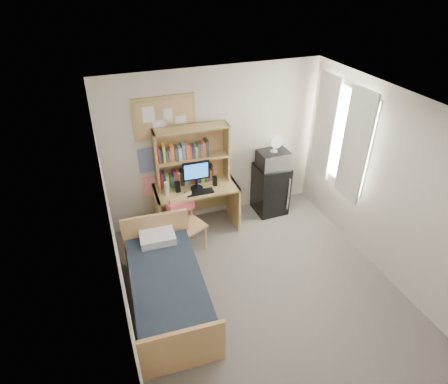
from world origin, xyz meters
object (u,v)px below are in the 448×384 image
object	(u,v)px
bulletin_board	(165,117)
desk_chair	(189,225)
monitor	(196,176)
speaker_left	(178,187)
mini_fridge	(270,189)
speaker_right	(215,181)
bed	(168,292)
desk_fan	(275,144)
microwave	(273,159)
desk	(197,208)

from	to	relation	value
bulletin_board	desk_chair	bearing A→B (deg)	-84.01
monitor	speaker_left	bearing A→B (deg)	-180.00
bulletin_board	speaker_left	size ratio (longest dim) A/B	5.39
desk_chair	mini_fridge	xyz separation A→B (m)	(1.64, 0.53, -0.01)
speaker_left	speaker_right	distance (m)	0.60
speaker_left	speaker_right	size ratio (longest dim) A/B	1.09
speaker_right	bed	bearing A→B (deg)	-126.67
desk_fan	bulletin_board	bearing A→B (deg)	169.88
desk_chair	speaker_left	xyz separation A→B (m)	(-0.05, 0.41, 0.46)
monitor	microwave	world-z (taller)	monitor
desk	speaker_right	world-z (taller)	speaker_right
microwave	bulletin_board	bearing A→B (deg)	169.88
mini_fridge	bed	xyz separation A→B (m)	(-2.22, -1.55, -0.20)
bulletin_board	bed	bearing A→B (deg)	-105.36
speaker_left	monitor	bearing A→B (deg)	0.00
desk	desk_fan	size ratio (longest dim) A/B	4.60
desk_chair	speaker_left	world-z (taller)	speaker_left
speaker_left	desk_fan	distance (m)	1.74
bulletin_board	desk_fan	xyz separation A→B (m)	(1.72, -0.29, -0.58)
desk	mini_fridge	distance (m)	1.38
bulletin_board	bed	size ratio (longest dim) A/B	0.51
bulletin_board	monitor	world-z (taller)	bulletin_board
speaker_left	desk_fan	bearing A→B (deg)	5.28
bulletin_board	monitor	size ratio (longest dim) A/B	2.06
desk	monitor	world-z (taller)	monitor
desk	desk_fan	xyz separation A→B (m)	(1.38, 0.04, 0.92)
mini_fridge	microwave	bearing A→B (deg)	-90.00
bulletin_board	speaker_right	xyz separation A→B (m)	(0.64, -0.40, -1.02)
mini_fridge	microwave	distance (m)	0.60
bulletin_board	mini_fridge	world-z (taller)	bulletin_board
bed	speaker_right	xyz separation A→B (m)	(1.14, 1.42, 0.65)
desk	monitor	xyz separation A→B (m)	(-0.00, -0.06, 0.64)
monitor	desk	bearing A→B (deg)	90.00
bulletin_board	microwave	world-z (taller)	bulletin_board
speaker_left	speaker_right	xyz separation A→B (m)	(0.60, -0.02, -0.01)
bulletin_board	desk	world-z (taller)	bulletin_board
bed	monitor	size ratio (longest dim) A/B	4.07
desk	desk_fan	world-z (taller)	desk_fan
microwave	desk_fan	distance (m)	0.29
mini_fridge	bulletin_board	bearing A→B (deg)	170.52
desk_chair	microwave	world-z (taller)	microwave
microwave	desk	bearing A→B (deg)	-178.72
bed	desk_fan	distance (m)	2.91
desk_chair	desk_fan	bearing A→B (deg)	-4.71
mini_fridge	bed	distance (m)	2.72
desk	bed	xyz separation A→B (m)	(-0.84, -1.49, -0.16)
monitor	mini_fridge	bearing A→B (deg)	7.24
desk_chair	microwave	xyz separation A→B (m)	(1.64, 0.51, 0.59)
bed	monitor	world-z (taller)	monitor
mini_fridge	desk	bearing A→B (deg)	-177.89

